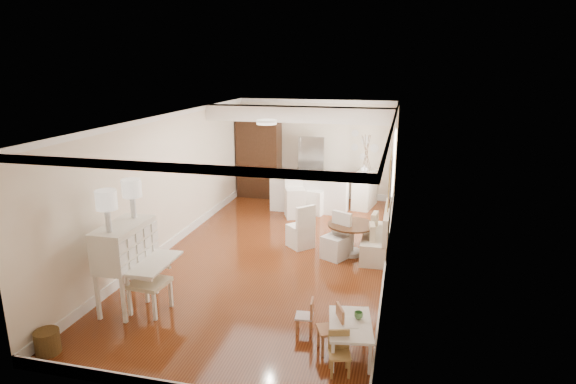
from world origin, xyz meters
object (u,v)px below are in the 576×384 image
at_px(wicker_basket, 47,342).
at_px(slip_chair_near, 336,236).
at_px(bar_stool_right, 316,195).
at_px(sideboard, 365,189).
at_px(kids_chair_b, 304,316).
at_px(gustavian_armchair, 149,282).
at_px(secretary_bureau, 126,266).
at_px(pantry_cabinet, 259,157).
at_px(kids_chair_a, 330,329).
at_px(kids_chair_c, 340,354).
at_px(dining_table, 351,239).
at_px(kids_table, 350,339).
at_px(breakfast_counter, 309,192).
at_px(slip_chair_far, 300,226).
at_px(fridge, 324,169).
at_px(bar_stool_left, 295,195).

xyz_separation_m(wicker_basket, slip_chair_near, (3.29, 4.16, 0.30)).
height_order(bar_stool_right, sideboard, bar_stool_right).
bearing_deg(kids_chair_b, gustavian_armchair, -96.02).
bearing_deg(secretary_bureau, pantry_cabinet, 88.34).
height_order(secretary_bureau, gustavian_armchair, secretary_bureau).
bearing_deg(kids_chair_b, secretary_bureau, -97.32).
relative_size(kids_chair_a, kids_chair_c, 1.18).
bearing_deg(kids_chair_c, dining_table, 79.63).
bearing_deg(sideboard, secretary_bureau, -105.94).
distance_m(kids_chair_a, pantry_cabinet, 8.05).
xyz_separation_m(kids_table, kids_chair_b, (-0.71, 0.40, 0.03)).
height_order(breakfast_counter, bar_stool_right, breakfast_counter).
bearing_deg(wicker_basket, slip_chair_near, 51.70).
relative_size(bar_stool_right, pantry_cabinet, 0.43).
xyz_separation_m(slip_chair_near, slip_chair_far, (-0.82, 0.44, 0.01)).
distance_m(kids_table, fridge, 7.51).
bearing_deg(slip_chair_far, secretary_bureau, 9.95).
bearing_deg(bar_stool_left, slip_chair_near, -82.06).
relative_size(kids_chair_a, fridge, 0.37).
xyz_separation_m(wicker_basket, kids_chair_a, (3.68, 0.95, 0.17)).
height_order(gustavian_armchair, bar_stool_left, bar_stool_left).
bearing_deg(gustavian_armchair, wicker_basket, 155.33).
bearing_deg(bar_stool_right, kids_chair_b, -65.37).
distance_m(wicker_basket, bar_stool_right, 7.35).
bearing_deg(kids_table, bar_stool_left, 109.96).
relative_size(gustavian_armchair, wicker_basket, 3.06).
xyz_separation_m(kids_table, bar_stool_left, (-2.04, 5.61, 0.36)).
bearing_deg(fridge, slip_chair_near, -77.10).
bearing_deg(bar_stool_left, sideboard, 17.41).
bearing_deg(pantry_cabinet, secretary_bureau, -90.84).
xyz_separation_m(kids_table, kids_chair_c, (-0.08, -0.45, 0.05)).
bearing_deg(kids_chair_a, sideboard, 158.13).
height_order(gustavian_armchair, bar_stool_right, gustavian_armchair).
height_order(kids_table, sideboard, sideboard).
xyz_separation_m(kids_chair_b, breakfast_counter, (-1.09, 5.87, 0.25)).
bearing_deg(dining_table, kids_chair_a, -88.21).
height_order(secretary_bureau, breakfast_counter, secretary_bureau).
xyz_separation_m(secretary_bureau, gustavian_armchair, (0.43, -0.07, -0.19)).
bearing_deg(gustavian_armchair, dining_table, -37.44).
distance_m(kids_chair_a, slip_chair_near, 3.23).
xyz_separation_m(secretary_bureau, slip_chair_far, (2.12, 3.17, -0.22)).
bearing_deg(bar_stool_right, bar_stool_left, -124.62).
distance_m(wicker_basket, kids_chair_c, 3.91).
xyz_separation_m(secretary_bureau, bar_stool_right, (2.04, 5.51, -0.20)).
bearing_deg(sideboard, dining_table, -79.16).
bearing_deg(kids_chair_b, slip_chair_near, 173.79).
bearing_deg(dining_table, bar_stool_left, 127.77).
height_order(kids_chair_b, dining_table, dining_table).
distance_m(slip_chair_near, sideboard, 3.73).
bearing_deg(breakfast_counter, wicker_basket, -106.63).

